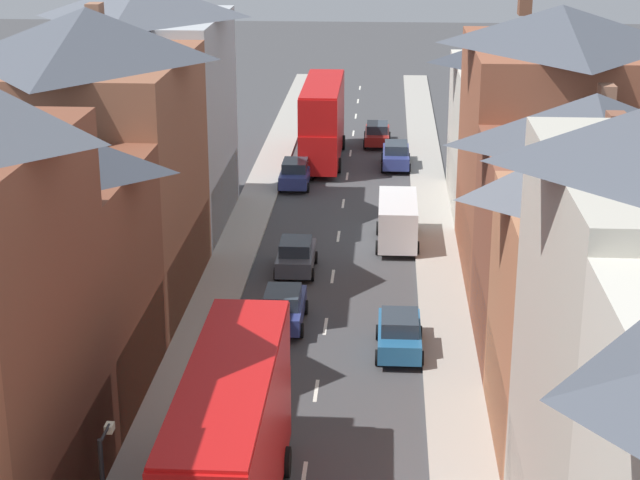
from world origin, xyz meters
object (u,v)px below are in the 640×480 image
(car_mid_black, at_px, (399,333))
(car_far_grey, at_px, (283,307))
(car_parked_left_b, at_px, (377,134))
(delivery_van, at_px, (398,220))
(double_decker_bus_mid_street, at_px, (322,120))
(car_near_silver, at_px, (295,173))
(double_decker_bus_lead, at_px, (230,450))
(car_parked_left_a, at_px, (296,256))
(car_mid_white, at_px, (396,155))

(car_mid_black, xyz_separation_m, car_far_grey, (-4.90, 2.46, -0.02))
(car_parked_left_b, relative_size, delivery_van, 0.84)
(double_decker_bus_mid_street, relative_size, car_near_silver, 2.51)
(double_decker_bus_lead, relative_size, car_far_grey, 2.65)
(double_decker_bus_mid_street, bearing_deg, car_far_grey, -89.98)
(double_decker_bus_lead, distance_m, car_near_silver, 36.87)
(double_decker_bus_lead, bearing_deg, car_far_grey, 89.97)
(double_decker_bus_lead, height_order, double_decker_bus_mid_street, same)
(car_parked_left_a, bearing_deg, double_decker_bus_mid_street, 90.02)
(car_mid_white, bearing_deg, double_decker_bus_mid_street, 164.01)
(car_near_silver, relative_size, car_parked_left_a, 1.11)
(double_decker_bus_lead, height_order, car_parked_left_a, double_decker_bus_lead)
(car_mid_black, distance_m, car_parked_left_b, 35.07)
(car_mid_black, relative_size, car_parked_left_b, 0.90)
(car_mid_white, distance_m, delivery_van, 15.47)
(car_mid_black, xyz_separation_m, car_parked_left_b, (-1.30, 35.05, -0.05))
(car_far_grey, bearing_deg, car_mid_white, 79.45)
(double_decker_bus_mid_street, height_order, car_parked_left_b, double_decker_bus_mid_street)
(car_near_silver, relative_size, car_parked_left_b, 0.98)
(car_parked_left_b, relative_size, car_mid_white, 1.00)
(car_mid_black, bearing_deg, car_parked_left_b, 92.12)
(car_mid_white, distance_m, car_far_grey, 26.77)
(car_parked_left_a, relative_size, car_far_grey, 0.95)
(car_parked_left_b, distance_m, car_mid_white, 6.40)
(car_parked_left_a, bearing_deg, car_parked_left_b, 82.14)
(car_near_silver, xyz_separation_m, car_far_grey, (1.30, -21.43, -0.02))
(car_parked_left_a, xyz_separation_m, car_mid_black, (4.90, -8.96, 0.01))
(car_parked_left_a, distance_m, delivery_van, 6.58)
(car_parked_left_a, xyz_separation_m, delivery_van, (4.90, 4.37, 0.50))
(double_decker_bus_lead, xyz_separation_m, double_decker_bus_mid_street, (0.00, 43.09, 0.00))
(car_parked_left_b, height_order, delivery_van, delivery_van)
(car_parked_left_b, height_order, car_mid_white, car_mid_white)
(car_mid_white, relative_size, delivery_van, 0.84)
(car_parked_left_b, bearing_deg, delivery_van, -86.58)
(double_decker_bus_lead, height_order, car_far_grey, double_decker_bus_lead)
(double_decker_bus_lead, distance_m, car_mid_white, 42.02)
(car_mid_white, bearing_deg, delivery_van, -90.00)
(car_parked_left_b, height_order, car_far_grey, car_far_grey)
(car_near_silver, height_order, car_mid_white, car_mid_white)
(car_mid_black, xyz_separation_m, delivery_van, (0.00, 13.33, 0.49))
(car_parked_left_a, distance_m, car_far_grey, 6.50)
(double_decker_bus_lead, height_order, car_parked_left_b, double_decker_bus_lead)
(double_decker_bus_lead, distance_m, double_decker_bus_mid_street, 43.09)
(car_parked_left_a, relative_size, delivery_van, 0.74)
(double_decker_bus_mid_street, distance_m, car_mid_white, 5.47)
(car_mid_white, bearing_deg, car_parked_left_b, 101.72)
(car_mid_white, xyz_separation_m, delivery_van, (0.00, -15.46, 0.48))
(car_parked_left_a, height_order, car_mid_white, car_mid_white)
(car_parked_left_a, height_order, car_mid_black, car_mid_black)
(car_mid_white, bearing_deg, car_parked_left_a, -103.88)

